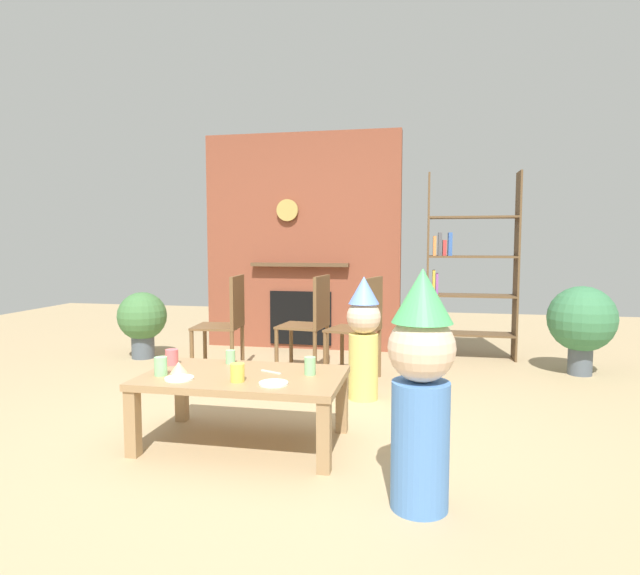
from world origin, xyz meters
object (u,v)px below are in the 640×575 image
paper_cup_near_left (161,366)px  dining_chair_middle (312,319)px  child_in_pink (364,335)px  dining_chair_left (227,319)px  paper_plate_front (179,378)px  birthday_cake_slice (179,367)px  paper_plate_rear (274,383)px  paper_cup_near_right (172,357)px  potted_plant_tall (582,321)px  coffee_table (243,384)px  potted_plant_short (142,319)px  paper_cup_far_right (237,373)px  dining_chair_right (363,322)px  child_with_cone_hat (421,383)px  bookshelf (464,272)px  paper_cup_center (310,366)px  paper_cup_far_left (230,357)px

paper_cup_near_left → dining_chair_middle: dining_chair_middle is taller
child_in_pink → dining_chair_left: (-1.28, 0.49, 0.01)m
paper_plate_front → birthday_cake_slice: size_ratio=1.63×
paper_cup_near_left → paper_plate_rear: paper_cup_near_left is taller
paper_cup_near_right → potted_plant_tall: size_ratio=0.12×
coffee_table → dining_chair_left: (-0.69, 1.53, 0.15)m
coffee_table → potted_plant_short: bearing=131.8°
paper_cup_far_right → dining_chair_right: 1.80m
dining_chair_left → dining_chair_right: bearing=176.6°
paper_plate_rear → dining_chair_left: (-0.93, 1.71, 0.09)m
dining_chair_left → potted_plant_tall: bearing=-174.0°
dining_chair_left → potted_plant_tall: 3.19m
dining_chair_middle → potted_plant_short: 1.90m
paper_cup_far_right → child_in_pink: child_in_pink is taller
birthday_cake_slice → paper_cup_near_left: bearing=-132.7°
coffee_table → paper_plate_rear: (0.24, -0.18, 0.06)m
child_with_cone_hat → dining_chair_right: size_ratio=1.20×
bookshelf → paper_cup_near_right: bearing=-127.7°
paper_cup_center → paper_plate_rear: bearing=-121.8°
birthday_cake_slice → child_in_pink: bearing=47.5°
dining_chair_left → potted_plant_tall: size_ratio=1.12×
paper_plate_front → potted_plant_short: (-1.49, 2.20, -0.02)m
bookshelf → child_with_cone_hat: 3.31m
potted_plant_tall → dining_chair_middle: bearing=-168.9°
paper_plate_rear → child_with_cone_hat: size_ratio=0.15×
child_with_cone_hat → dining_chair_left: size_ratio=1.20×
child_in_pink → potted_plant_tall: size_ratio=1.17×
dining_chair_left → dining_chair_middle: bearing=-173.2°
paper_cup_near_left → paper_cup_near_right: bearing=103.5°
paper_cup_far_right → coffee_table: bearing=98.4°
potted_plant_tall → potted_plant_short: (-4.25, -0.14, -0.08)m
coffee_table → dining_chair_right: dining_chair_right is taller
paper_cup_center → paper_cup_far_left: size_ratio=1.23×
paper_cup_center → coffee_table: bearing=-170.6°
paper_cup_near_right → paper_cup_near_left: bearing=-76.5°
paper_cup_near_right → birthday_cake_slice: size_ratio=0.99×
paper_cup_near_left → dining_chair_right: size_ratio=0.12×
paper_plate_front → potted_plant_short: 2.66m
child_with_cone_hat → dining_chair_left: child_with_cone_hat is taller
dining_chair_middle → dining_chair_left: bearing=19.0°
paper_cup_far_left → paper_cup_center: bearing=-18.1°
paper_cup_center → paper_cup_far_right: (-0.37, -0.23, -0.00)m
birthday_cake_slice → child_with_cone_hat: bearing=-20.6°
coffee_table → child_in_pink: child_in_pink is taller
paper_plate_rear → dining_chair_right: bearing=80.6°
bookshelf → potted_plant_tall: (1.00, -0.53, -0.40)m
paper_plate_rear → bookshelf: bearing=67.2°
paper_cup_center → potted_plant_tall: 2.93m
potted_plant_short → paper_plate_front: bearing=-55.9°
birthday_cake_slice → child_with_cone_hat: (1.42, -0.54, 0.12)m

